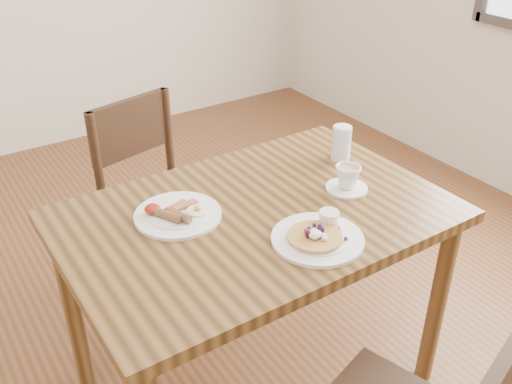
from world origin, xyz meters
TOP-DOWN VIEW (x-y plane):
  - ground at (0.00, 0.00)m, footprint 5.00×5.00m
  - dining_table at (0.00, 0.00)m, footprint 1.20×0.80m
  - chair_far at (-0.05, 0.67)m, footprint 0.50×0.50m
  - pancake_plate at (0.06, -0.23)m, footprint 0.27×0.27m
  - breakfast_plate at (-0.22, 0.11)m, footprint 0.27×0.27m
  - teacup_saucer at (0.33, -0.05)m, footprint 0.14×0.14m
  - water_glass at (0.46, 0.13)m, footprint 0.07×0.07m

SIDE VIEW (x-z plane):
  - ground at x=0.00m, z-range 0.00..0.00m
  - chair_far at x=-0.05m, z-range 0.05..0.93m
  - dining_table at x=0.00m, z-range 0.28..1.03m
  - breakfast_plate at x=-0.22m, z-range 0.74..0.78m
  - pancake_plate at x=0.06m, z-range 0.74..0.79m
  - teacup_saucer at x=0.33m, z-range 0.75..0.83m
  - water_glass at x=0.46m, z-range 0.75..0.88m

